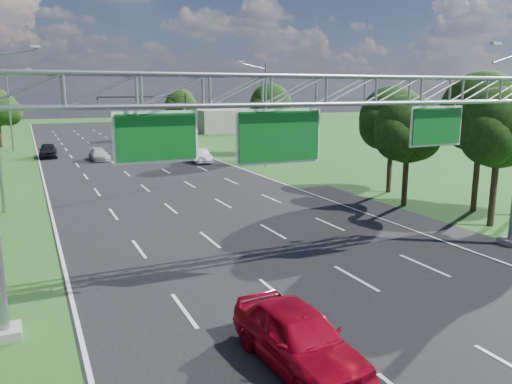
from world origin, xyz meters
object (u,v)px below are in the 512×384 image
red_coupe (298,336)px  sign_gantry (323,107)px  traffic_signal (161,107)px  box_truck (168,134)px

red_coupe → sign_gantry: bearing=50.1°
traffic_signal → box_truck: size_ratio=1.38×
traffic_signal → box_truck: (0.52, -1.34, -3.60)m
sign_gantry → red_coupe: sign_gantry is taller
sign_gantry → traffic_signal: size_ratio=1.92×
box_truck → red_coupe: bearing=-108.4°
traffic_signal → red_coupe: (-10.99, -58.16, -4.32)m
sign_gantry → traffic_signal: sign_gantry is taller
traffic_signal → sign_gantry: bearing=-97.7°
sign_gantry → red_coupe: 8.82m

